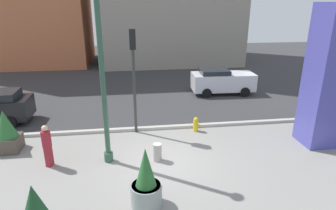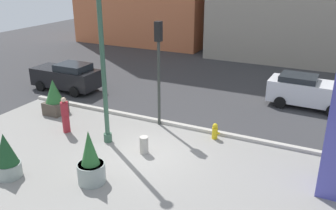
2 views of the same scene
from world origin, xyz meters
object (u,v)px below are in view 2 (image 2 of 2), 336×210
potted_plant_near_right (91,162)px  potted_plant_curbside (7,157)px  car_passing_lane (67,76)px  pedestrian_by_curb (65,113)px  traffic_light_corner (159,58)px  fire_hydrant (215,131)px  concrete_bollard (144,145)px  potted_plant_mid_plaza (54,98)px  lamp_post (103,66)px  car_intersection (308,91)px

potted_plant_near_right → potted_plant_curbside: 3.16m
car_passing_lane → pedestrian_by_curb: size_ratio=2.47×
traffic_light_corner → pedestrian_by_curb: traffic_light_corner is taller
fire_hydrant → traffic_light_corner: 4.24m
concrete_bollard → traffic_light_corner: traffic_light_corner is taller
potted_plant_mid_plaza → concrete_bollard: (6.33, -1.69, -0.53)m
fire_hydrant → concrete_bollard: (-2.21, -2.58, 0.01)m
potted_plant_curbside → pedestrian_by_curb: size_ratio=1.01×
potted_plant_near_right → fire_hydrant: potted_plant_near_right is taller
potted_plant_near_right → concrete_bollard: bearing=77.1°
potted_plant_curbside → car_passing_lane: bearing=118.6°
potted_plant_mid_plaza → potted_plant_curbside: size_ratio=1.07×
fire_hydrant → pedestrian_by_curb: (-6.48, -2.42, 0.61)m
pedestrian_by_curb → fire_hydrant: bearing=20.4°
fire_hydrant → potted_plant_mid_plaza: bearing=-174.0°
lamp_post → car_passing_lane: size_ratio=1.66×
potted_plant_near_right → fire_hydrant: 6.03m
potted_plant_near_right → concrete_bollard: 2.82m
lamp_post → car_intersection: (7.46, 8.43, -2.59)m
lamp_post → potted_plant_near_right: lamp_post is taller
car_passing_lane → fire_hydrant: bearing=-13.2°
concrete_bollard → car_intersection: size_ratio=0.17×
fire_hydrant → traffic_light_corner: size_ratio=0.15×
concrete_bollard → potted_plant_near_right: bearing=-102.9°
traffic_light_corner → potted_plant_near_right: bearing=-88.4°
potted_plant_curbside → fire_hydrant: bearing=47.6°
lamp_post → fire_hydrant: bearing=29.5°
potted_plant_near_right → traffic_light_corner: size_ratio=0.41×
lamp_post → car_intersection: 11.55m
concrete_bollard → traffic_light_corner: size_ratio=0.15×
fire_hydrant → traffic_light_corner: (-2.99, 0.30, 3.00)m
potted_plant_curbside → car_intersection: (9.08, 12.41, 0.06)m
pedestrian_by_curb → concrete_bollard: bearing=-2.2°
concrete_bollard → car_passing_lane: size_ratio=0.17×
pedestrian_by_curb → car_passing_lane: bearing=130.2°
car_passing_lane → car_intersection: size_ratio=0.99×
potted_plant_mid_plaza → car_intersection: 13.71m
lamp_post → pedestrian_by_curb: bearing=-178.8°
lamp_post → car_intersection: lamp_post is taller
potted_plant_mid_plaza → car_passing_lane: size_ratio=0.44×
potted_plant_curbside → pedestrian_by_curb: potted_plant_curbside is taller
potted_plant_curbside → concrete_bollard: potted_plant_curbside is taller
concrete_bollard → fire_hydrant: bearing=49.5°
potted_plant_mid_plaza → concrete_bollard: size_ratio=2.52×
lamp_post → car_passing_lane: bearing=143.0°
potted_plant_mid_plaza → pedestrian_by_curb: bearing=-36.6°
potted_plant_mid_plaza → concrete_bollard: 6.57m
lamp_post → car_passing_lane: 8.49m
car_intersection → pedestrian_by_curb: pedestrian_by_curb is taller
concrete_bollard → car_intersection: 10.25m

